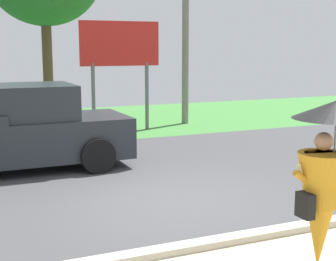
{
  "coord_description": "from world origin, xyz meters",
  "views": [
    {
      "loc": [
        -3.53,
        -7.66,
        2.69
      ],
      "look_at": [
        0.23,
        1.0,
        1.1
      ],
      "focal_mm": 53.04,
      "sensor_mm": 36.0,
      "label": 1
    }
  ],
  "objects_px": {
    "monk_pedestrian": "(325,179)",
    "roadside_billboard": "(120,52)",
    "pickup_truck": "(11,131)",
    "utility_pole": "(186,4)"
  },
  "relations": [
    {
      "from": "monk_pedestrian",
      "to": "roadside_billboard",
      "type": "bearing_deg",
      "value": 76.78
    },
    {
      "from": "pickup_truck",
      "to": "monk_pedestrian",
      "type": "bearing_deg",
      "value": -71.42
    },
    {
      "from": "pickup_truck",
      "to": "utility_pole",
      "type": "xyz_separation_m",
      "value": [
        6.45,
        4.65,
        3.27
      ]
    },
    {
      "from": "utility_pole",
      "to": "monk_pedestrian",
      "type": "bearing_deg",
      "value": -107.31
    },
    {
      "from": "roadside_billboard",
      "to": "utility_pole",
      "type": "bearing_deg",
      "value": 14.31
    },
    {
      "from": "pickup_truck",
      "to": "roadside_billboard",
      "type": "relative_size",
      "value": 1.49
    },
    {
      "from": "monk_pedestrian",
      "to": "pickup_truck",
      "type": "height_order",
      "value": "monk_pedestrian"
    },
    {
      "from": "pickup_truck",
      "to": "utility_pole",
      "type": "distance_m",
      "value": 8.6
    },
    {
      "from": "pickup_truck",
      "to": "roadside_billboard",
      "type": "height_order",
      "value": "roadside_billboard"
    },
    {
      "from": "monk_pedestrian",
      "to": "pickup_truck",
      "type": "xyz_separation_m",
      "value": [
        -2.93,
        6.65,
        -0.25
      ]
    }
  ]
}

